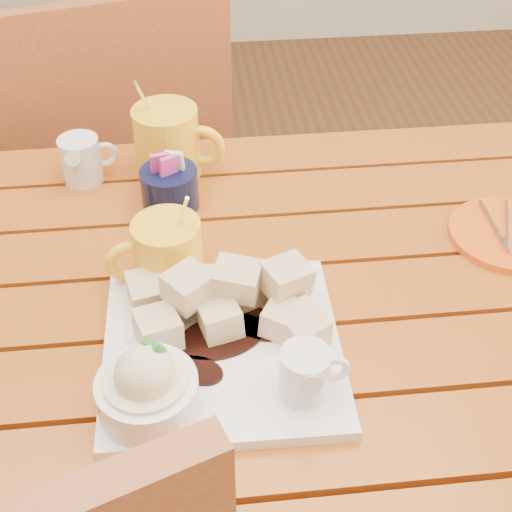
{
  "coord_description": "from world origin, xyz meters",
  "views": [
    {
      "loc": [
        -0.01,
        -0.66,
        1.38
      ],
      "look_at": [
        0.06,
        -0.0,
        0.82
      ],
      "focal_mm": 50.0,
      "sensor_mm": 36.0,
      "label": 1
    }
  ],
  "objects": [
    {
      "name": "chair_far",
      "position": [
        -0.17,
        0.67,
        0.52
      ],
      "size": [
        0.54,
        0.54,
        0.94
      ],
      "rotation": [
        0.0,
        0.0,
        3.4
      ],
      "color": "brown",
      "rests_on": "ground"
    },
    {
      "name": "coffee_mug_right",
      "position": [
        -0.05,
        0.3,
        0.81
      ],
      "size": [
        0.14,
        0.1,
        0.17
      ],
      "rotation": [
        0.0,
        0.0,
        -0.31
      ],
      "color": "yellow",
      "rests_on": "table"
    },
    {
      "name": "table",
      "position": [
        0.0,
        0.0,
        0.64
      ],
      "size": [
        1.2,
        0.79,
        0.75
      ],
      "color": "#A34815",
      "rests_on": "ground"
    },
    {
      "name": "coffee_mug_left",
      "position": [
        -0.05,
        0.04,
        0.8
      ],
      "size": [
        0.12,
        0.09,
        0.15
      ],
      "rotation": [
        0.0,
        0.0,
        0.16
      ],
      "color": "yellow",
      "rests_on": "table"
    },
    {
      "name": "sugar_caddy",
      "position": [
        -0.05,
        0.21,
        0.78
      ],
      "size": [
        0.08,
        0.08,
        0.09
      ],
      "color": "black",
      "rests_on": "table"
    },
    {
      "name": "cream_pitcher",
      "position": [
        -0.18,
        0.29,
        0.79
      ],
      "size": [
        0.09,
        0.08,
        0.08
      ],
      "rotation": [
        0.0,
        0.0,
        0.23
      ],
      "color": "white",
      "rests_on": "table"
    },
    {
      "name": "orange_saucer",
      "position": [
        0.43,
        0.08,
        0.76
      ],
      "size": [
        0.17,
        0.17,
        0.02
      ],
      "rotation": [
        0.0,
        0.0,
        -0.21
      ],
      "color": "#F15D15",
      "rests_on": "table"
    },
    {
      "name": "dessert_plate",
      "position": [
        -0.01,
        -0.11,
        0.78
      ],
      "size": [
        0.28,
        0.28,
        0.11
      ],
      "rotation": [
        0.0,
        0.0,
        -0.02
      ],
      "color": "white",
      "rests_on": "table"
    }
  ]
}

